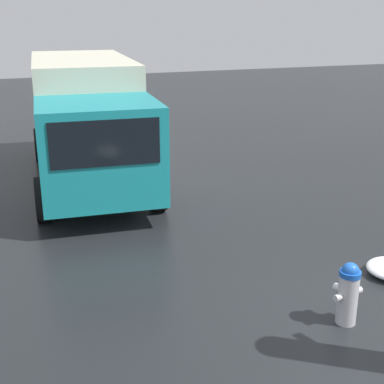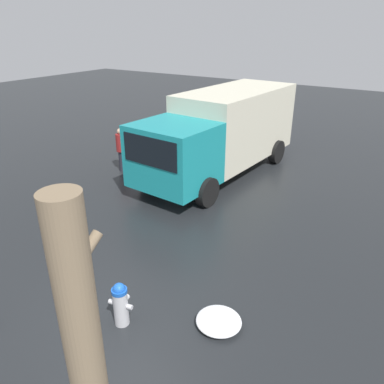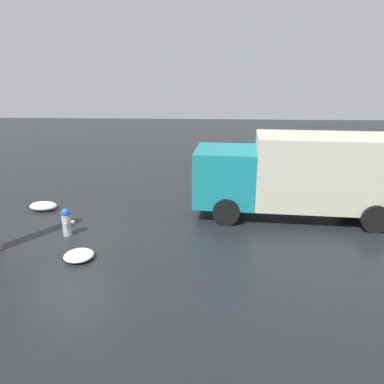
{
  "view_description": "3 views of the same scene",
  "coord_description": "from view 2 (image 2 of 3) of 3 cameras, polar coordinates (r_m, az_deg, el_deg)",
  "views": [
    {
      "loc": [
        -5.16,
        4.07,
        3.98
      ],
      "look_at": [
        3.83,
        0.8,
        0.72
      ],
      "focal_mm": 50.0,
      "sensor_mm": 36.0,
      "label": 1
    },
    {
      "loc": [
        -3.73,
        -3.91,
        5.03
      ],
      "look_at": [
        4.09,
        1.1,
        0.81
      ],
      "focal_mm": 35.0,
      "sensor_mm": 36.0,
      "label": 2
    },
    {
      "loc": [
        4.5,
        -10.53,
        4.92
      ],
      "look_at": [
        3.89,
        0.38,
        1.37
      ],
      "focal_mm": 35.0,
      "sensor_mm": 36.0,
      "label": 3
    }
  ],
  "objects": [
    {
      "name": "snow_pile_curbside",
      "position": [
        7.17,
        4.1,
        -19.02
      ],
      "size": [
        0.81,
        0.84,
        0.21
      ],
      "color": "white",
      "rests_on": "ground_plane"
    },
    {
      "name": "delivery_truck",
      "position": [
        13.33,
        4.68,
        9.33
      ],
      "size": [
        7.29,
        3.0,
        2.87
      ],
      "rotation": [
        0.0,
        0.0,
        1.5
      ],
      "color": "teal",
      "rests_on": "ground_plane"
    },
    {
      "name": "fire_hydrant",
      "position": [
        7.09,
        -10.83,
        -16.31
      ],
      "size": [
        0.38,
        0.48,
        0.88
      ],
      "rotation": [
        0.0,
        0.0,
        0.2
      ],
      "color": "#B7B7BC",
      "rests_on": "ground_plane"
    },
    {
      "name": "pedestrian",
      "position": [
        13.89,
        -10.74,
        6.6
      ],
      "size": [
        0.35,
        0.35,
        1.6
      ],
      "rotation": [
        0.0,
        0.0,
        1.92
      ],
      "color": "#23232D",
      "rests_on": "ground_plane"
    },
    {
      "name": "ground_plane",
      "position": [
        7.39,
        -10.56,
        -19.0
      ],
      "size": [
        60.0,
        60.0,
        0.0
      ],
      "primitive_type": "plane",
      "color": "black"
    },
    {
      "name": "tree_trunk",
      "position": [
        4.69,
        -16.4,
        -20.24
      ],
      "size": [
        0.67,
        0.44,
        3.59
      ],
      "color": "#7F6B51",
      "rests_on": "ground_plane"
    }
  ]
}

